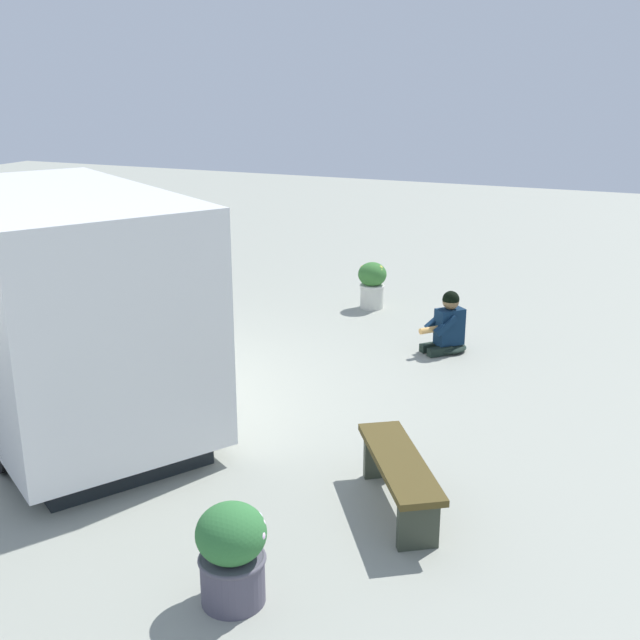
{
  "coord_description": "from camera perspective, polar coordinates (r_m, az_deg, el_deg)",
  "views": [
    {
      "loc": [
        -7.04,
        -5.71,
        3.68
      ],
      "look_at": [
        0.22,
        -2.62,
        1.17
      ],
      "focal_mm": 43.49,
      "sensor_mm": 36.0,
      "label": 1
    }
  ],
  "objects": [
    {
      "name": "ground_plane",
      "position": [
        9.78,
        -14.81,
        -5.05
      ],
      "size": [
        40.0,
        40.0,
        0.0
      ],
      "primitive_type": "plane",
      "color": "gray"
    },
    {
      "name": "food_truck",
      "position": [
        9.32,
        -19.63,
        1.31
      ],
      "size": [
        4.66,
        5.71,
        2.54
      ],
      "color": "white",
      "rests_on": "ground_plane"
    },
    {
      "name": "person_customer",
      "position": [
        10.79,
        9.37,
        -0.52
      ],
      "size": [
        0.72,
        0.71,
        0.87
      ],
      "color": "black",
      "rests_on": "ground_plane"
    },
    {
      "name": "planter_flowering_near",
      "position": [
        5.83,
        -6.49,
        -16.63
      ],
      "size": [
        0.51,
        0.52,
        0.78
      ],
      "color": "#4E4B5A",
      "rests_on": "ground_plane"
    },
    {
      "name": "planter_flowering_far",
      "position": [
        12.69,
        3.86,
        2.74
      ],
      "size": [
        0.47,
        0.47,
        0.77
      ],
      "color": "beige",
      "rests_on": "ground_plane"
    },
    {
      "name": "plaza_bench",
      "position": [
        6.91,
        5.83,
        -11.05
      ],
      "size": [
        1.47,
        1.15,
        0.5
      ],
      "color": "#4B3E1C",
      "rests_on": "ground_plane"
    }
  ]
}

